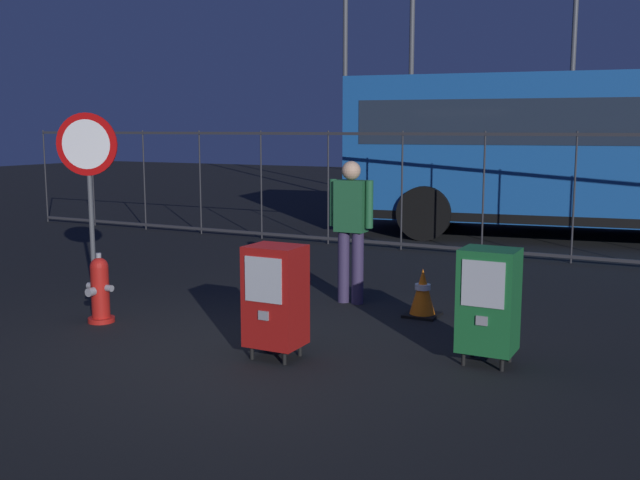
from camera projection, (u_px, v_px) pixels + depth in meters
ground_plane at (232, 351)px, 6.84m from camera, size 60.00×60.00×0.00m
fire_hydrant at (100, 290)px, 7.81m from camera, size 0.33×0.32×0.75m
newspaper_box_primary at (275, 296)px, 6.56m from camera, size 0.48×0.42×1.02m
newspaper_box_secondary at (489, 300)px, 6.39m from camera, size 0.48×0.42×1.02m
stop_sign at (88, 165)px, 8.97m from camera, size 0.71×0.31×2.23m
pedestrian at (351, 223)px, 8.59m from camera, size 0.55×0.22×1.67m
traffic_cone at (423, 293)px, 8.07m from camera, size 0.36×0.36×0.53m
fence_barrier at (442, 191)px, 12.08m from camera, size 18.03×0.04×2.00m
bus_near at (640, 147)px, 13.37m from camera, size 10.76×4.04×3.00m
street_light_near_left at (345, 31)px, 21.39m from camera, size 0.32×0.32×8.50m
street_light_near_right at (412, 22)px, 20.21m from camera, size 0.32×0.32×8.68m
street_light_far_left at (574, 43)px, 19.93m from camera, size 0.32×0.32×7.51m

